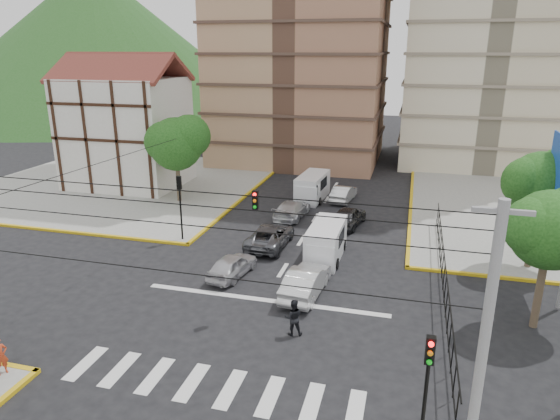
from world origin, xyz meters
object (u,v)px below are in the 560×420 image
(traffic_light_se, at_px, (427,379))
(pedestrian_sw_corner, at_px, (0,356))
(pedestrian_crosswalk, at_px, (293,317))
(car_silver_front_left, at_px, (232,265))
(van_right_lane, at_px, (325,243))
(car_white_front_right, at_px, (306,281))
(traffic_light_nw, at_px, (180,197))
(van_left_lane, at_px, (312,188))

(traffic_light_se, bearing_deg, pedestrian_sw_corner, 179.31)
(pedestrian_crosswalk, bearing_deg, car_silver_front_left, -62.21)
(van_right_lane, distance_m, pedestrian_sw_corner, 18.13)
(pedestrian_sw_corner, distance_m, pedestrian_crosswalk, 12.05)
(van_right_lane, bearing_deg, car_silver_front_left, -140.70)
(car_white_front_right, bearing_deg, traffic_light_nw, -24.34)
(traffic_light_se, xyz_separation_m, pedestrian_sw_corner, (-16.03, 0.19, -2.17))
(traffic_light_nw, distance_m, van_right_lane, 10.14)
(van_right_lane, bearing_deg, car_white_front_right, -91.24)
(van_right_lane, xyz_separation_m, car_silver_front_left, (-4.73, -3.77, -0.39))
(traffic_light_se, relative_size, pedestrian_sw_corner, 2.79)
(car_silver_front_left, relative_size, car_white_front_right, 0.84)
(traffic_light_nw, height_order, van_left_lane, traffic_light_nw)
(van_left_lane, height_order, car_silver_front_left, van_left_lane)
(car_silver_front_left, xyz_separation_m, pedestrian_sw_corner, (-5.62, -11.11, 0.28))
(traffic_light_se, distance_m, pedestrian_sw_corner, 16.18)
(traffic_light_nw, bearing_deg, van_right_lane, -3.02)
(pedestrian_sw_corner, relative_size, pedestrian_crosswalk, 0.91)
(pedestrian_sw_corner, bearing_deg, traffic_light_se, -60.99)
(van_right_lane, bearing_deg, traffic_light_nw, 177.70)
(pedestrian_crosswalk, bearing_deg, traffic_light_nw, -58.84)
(van_left_lane, bearing_deg, car_white_front_right, -75.32)
(van_left_lane, distance_m, pedestrian_sw_corner, 28.03)
(car_silver_front_left, bearing_deg, pedestrian_sw_corner, 72.79)
(pedestrian_crosswalk, bearing_deg, car_white_front_right, -101.79)
(car_white_front_right, height_order, pedestrian_sw_corner, pedestrian_sw_corner)
(car_silver_front_left, distance_m, pedestrian_sw_corner, 12.45)
(pedestrian_crosswalk, bearing_deg, traffic_light_se, 116.27)
(car_silver_front_left, bearing_deg, traffic_light_se, 142.26)
(car_white_front_right, xyz_separation_m, pedestrian_crosswalk, (0.27, -3.95, 0.10))
(van_left_lane, height_order, pedestrian_crosswalk, van_left_lane)
(traffic_light_se, distance_m, van_right_lane, 16.24)
(car_silver_front_left, distance_m, pedestrian_crosswalk, 7.02)
(traffic_light_nw, distance_m, pedestrian_crosswalk, 13.92)
(traffic_light_se, relative_size, car_silver_front_left, 1.13)
(traffic_light_nw, relative_size, van_right_lane, 0.91)
(traffic_light_se, relative_size, traffic_light_nw, 1.00)
(car_white_front_right, bearing_deg, traffic_light_se, 124.73)
(van_left_lane, relative_size, pedestrian_sw_corner, 3.21)
(traffic_light_nw, distance_m, van_left_lane, 13.60)
(traffic_light_nw, bearing_deg, car_silver_front_left, -39.63)
(traffic_light_nw, bearing_deg, pedestrian_sw_corner, -91.59)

